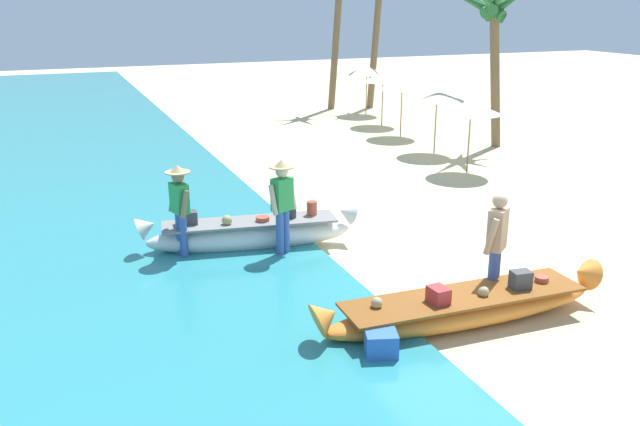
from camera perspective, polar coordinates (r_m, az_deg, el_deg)
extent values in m
plane|color=beige|center=(11.31, 12.61, -5.73)|extent=(80.00, 80.00, 0.00)
ellipsoid|color=orange|center=(9.81, 12.16, -8.13)|extent=(4.31, 0.96, 0.43)
cone|color=orange|center=(10.90, 21.64, -4.80)|extent=(0.45, 0.50, 0.56)
cone|color=orange|center=(8.82, 0.54, -8.85)|extent=(0.45, 0.50, 0.56)
cube|color=brown|center=(9.71, 12.24, -6.99)|extent=(3.63, 0.96, 0.04)
sphere|color=tan|center=(9.15, 4.88, -7.68)|extent=(0.16, 0.16, 0.16)
cube|color=#B73333|center=(9.38, 10.10, -6.98)|extent=(0.25, 0.31, 0.24)
sphere|color=tan|center=(9.73, 13.84, -6.56)|extent=(0.15, 0.15, 0.15)
cube|color=#424247|center=(10.09, 16.80, -5.53)|extent=(0.30, 0.24, 0.28)
cylinder|color=#B74C38|center=(10.44, 18.45, -5.43)|extent=(0.20, 0.20, 0.10)
ellipsoid|color=white|center=(12.34, -5.98, -1.97)|extent=(3.83, 1.29, 0.56)
cone|color=white|center=(12.56, 2.29, 0.06)|extent=(0.47, 0.47, 0.48)
cone|color=white|center=(12.17, -14.61, -1.11)|extent=(0.47, 0.47, 0.48)
cube|color=gray|center=(12.25, -6.02, -0.74)|extent=(3.23, 1.21, 0.04)
cube|color=#424247|center=(12.19, -11.32, -0.46)|extent=(0.37, 0.26, 0.25)
sphere|color=tan|center=(12.08, -7.98, -0.62)|extent=(0.19, 0.19, 0.19)
cylinder|color=#B74C38|center=(12.20, -4.94, -0.54)|extent=(0.25, 0.25, 0.10)
cylinder|color=#2D2D33|center=(12.31, -2.46, 0.19)|extent=(0.18, 0.18, 0.31)
cylinder|color=#B74C38|center=(12.47, -0.70, 0.37)|extent=(0.19, 0.19, 0.28)
cylinder|color=#3D5BA8|center=(11.92, -2.96, -1.75)|extent=(0.14, 0.14, 0.90)
cylinder|color=#3D5BA8|center=(11.82, -3.45, -1.92)|extent=(0.14, 0.14, 0.90)
cube|color=green|center=(11.64, -3.27, 1.61)|extent=(0.42, 0.35, 0.58)
cylinder|color=beige|center=(11.79, -2.39, 1.59)|extent=(0.16, 0.22, 0.53)
cylinder|color=beige|center=(11.49, -4.02, 1.12)|extent=(0.16, 0.22, 0.53)
sphere|color=beige|center=(11.53, -3.30, 3.57)|extent=(0.22, 0.22, 0.22)
cylinder|color=tan|center=(11.51, -3.31, 3.96)|extent=(0.44, 0.44, 0.02)
cone|color=tan|center=(11.50, -3.32, 4.30)|extent=(0.26, 0.26, 0.12)
cylinder|color=#3D5BA8|center=(10.34, 14.52, -5.47)|extent=(0.14, 0.14, 0.90)
cylinder|color=#3D5BA8|center=(10.46, 14.74, -5.20)|extent=(0.14, 0.14, 0.90)
cube|color=tan|center=(10.13, 14.97, -1.34)|extent=(0.42, 0.39, 0.63)
cylinder|color=tan|center=(9.94, 14.47, -1.97)|extent=(0.20, 0.22, 0.57)
cylinder|color=tan|center=(10.36, 15.19, -1.22)|extent=(0.20, 0.22, 0.57)
sphere|color=tan|center=(10.00, 15.16, 1.02)|extent=(0.22, 0.22, 0.22)
cylinder|color=#3D5BA8|center=(11.94, -11.60, -2.09)|extent=(0.14, 0.14, 0.89)
cylinder|color=#3D5BA8|center=(12.06, -11.89, -1.91)|extent=(0.14, 0.14, 0.89)
cube|color=green|center=(11.78, -11.96, 1.25)|extent=(0.30, 0.40, 0.53)
cylinder|color=#9E7051|center=(11.59, -11.55, 0.74)|extent=(0.20, 0.13, 0.49)
cylinder|color=#9E7051|center=(11.99, -12.50, 1.25)|extent=(0.20, 0.13, 0.49)
sphere|color=#9E7051|center=(11.68, -12.08, 3.06)|extent=(0.22, 0.22, 0.22)
cylinder|color=tan|center=(11.66, -12.11, 3.44)|extent=(0.44, 0.44, 0.02)
cone|color=tan|center=(11.64, -12.13, 3.77)|extent=(0.26, 0.26, 0.12)
cylinder|color=#8E6B47|center=(18.10, 12.65, 6.29)|extent=(0.04, 0.04, 1.90)
cone|color=beige|center=(17.96, 12.82, 8.79)|extent=(1.60, 1.60, 0.32)
cylinder|color=#8E6B47|center=(20.27, 9.87, 7.66)|extent=(0.04, 0.04, 1.90)
cone|color=beige|center=(20.15, 9.99, 9.90)|extent=(1.60, 1.60, 0.32)
cylinder|color=#8E6B47|center=(22.71, 6.98, 8.87)|extent=(0.04, 0.04, 1.90)
cone|color=beige|center=(22.60, 7.06, 10.87)|extent=(1.60, 1.60, 0.32)
cylinder|color=#8E6B47|center=(24.74, 5.36, 9.65)|extent=(0.04, 0.04, 1.90)
cone|color=beige|center=(24.64, 5.42, 11.50)|extent=(1.60, 1.60, 0.32)
cylinder|color=#8E6B47|center=(27.12, 3.99, 10.40)|extent=(0.04, 0.04, 1.90)
cone|color=beige|center=(27.03, 4.03, 12.09)|extent=(1.60, 1.60, 0.32)
cylinder|color=brown|center=(28.41, 1.47, 15.90)|extent=(0.78, 0.28, 6.98)
cylinder|color=brown|center=(28.77, 4.75, 14.29)|extent=(0.65, 0.28, 5.39)
cylinder|color=brown|center=(21.39, 14.76, 11.51)|extent=(0.79, 0.28, 4.62)
cone|color=#23602D|center=(21.44, 15.70, 17.07)|extent=(1.79, 0.45, 1.01)
cone|color=#23602D|center=(21.63, 14.72, 17.25)|extent=(1.44, 1.65, 0.91)
cone|color=#23602D|center=(21.40, 13.46, 17.14)|extent=(0.98, 1.81, 1.11)
cone|color=#23602D|center=(21.09, 13.09, 17.12)|extent=(1.86, 1.32, 1.16)
cone|color=#23602D|center=(20.63, 14.12, 17.23)|extent=(1.82, 1.38, 0.98)
cone|color=#23602D|center=(20.71, 15.05, 17.20)|extent=(0.84, 1.66, 0.92)
cone|color=#23602D|center=(21.01, 15.73, 16.93)|extent=(1.14, 1.38, 1.08)
cube|color=blue|center=(8.70, 5.25, -11.37)|extent=(0.49, 0.44, 0.41)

